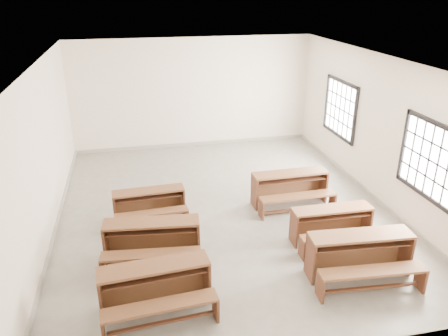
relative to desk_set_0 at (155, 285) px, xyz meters
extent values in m
plane|color=gray|center=(1.67, 2.83, -0.43)|extent=(8.50, 8.50, 0.00)
cube|color=silver|center=(1.67, 2.83, 2.74)|extent=(7.00, 8.50, 0.05)
cube|color=silver|center=(1.67, 7.05, 1.17)|extent=(7.00, 0.05, 3.20)
cube|color=silver|center=(1.67, -1.40, 1.17)|extent=(7.00, 0.05, 3.20)
cube|color=silver|center=(-1.81, 2.83, 1.17)|extent=(0.05, 8.50, 3.20)
cube|color=silver|center=(5.14, 2.83, 1.17)|extent=(0.05, 8.50, 3.20)
cube|color=gray|center=(1.67, 7.06, -0.38)|extent=(7.00, 0.04, 0.10)
cube|color=gray|center=(-1.81, 2.83, -0.38)|extent=(0.04, 8.50, 0.10)
cube|color=gray|center=(5.15, 2.83, -0.38)|extent=(0.04, 8.50, 0.10)
cube|color=white|center=(5.14, 1.03, 1.17)|extent=(0.02, 1.50, 1.30)
cube|color=black|center=(5.12, 1.03, 1.86)|extent=(0.06, 1.62, 0.08)
cube|color=black|center=(5.12, 1.03, 0.48)|extent=(0.06, 1.62, 0.08)
cube|color=black|center=(5.12, 1.82, 1.17)|extent=(0.06, 0.08, 1.46)
cube|color=white|center=(5.14, 4.63, 1.17)|extent=(0.02, 1.50, 1.30)
cube|color=black|center=(5.12, 4.63, 1.86)|extent=(0.06, 1.62, 0.08)
cube|color=black|center=(5.12, 4.63, 0.48)|extent=(0.06, 1.62, 0.08)
cube|color=black|center=(5.12, 3.84, 1.17)|extent=(0.06, 0.08, 1.46)
cube|color=black|center=(5.12, 5.42, 1.17)|extent=(0.06, 0.08, 1.46)
cube|color=brown|center=(0.00, 0.05, 0.29)|extent=(1.68, 0.54, 0.04)
cube|color=brown|center=(-0.02, 0.24, -0.08)|extent=(1.65, 0.17, 0.70)
cube|color=#582F1E|center=(-0.81, -0.01, -0.08)|extent=(0.07, 0.41, 0.70)
cube|color=#582F1E|center=(0.80, 0.12, -0.08)|extent=(0.07, 0.41, 0.70)
cube|color=#582F1E|center=(0.00, 0.03, 0.14)|extent=(1.55, 0.43, 0.02)
cube|color=brown|center=(0.04, -0.45, -0.02)|extent=(1.67, 0.42, 0.04)
cube|color=#582F1E|center=(-0.77, -0.51, -0.24)|extent=(0.06, 0.29, 0.39)
cube|color=#582F1E|center=(0.84, -0.39, -0.24)|extent=(0.06, 0.29, 0.39)
cube|color=#582F1E|center=(0.04, -0.45, -0.33)|extent=(1.53, 0.17, 0.04)
cube|color=brown|center=(0.04, 1.35, 0.30)|extent=(1.71, 0.60, 0.04)
cube|color=brown|center=(0.06, 1.53, -0.08)|extent=(1.67, 0.22, 0.71)
cube|color=#582F1E|center=(-0.77, 1.43, -0.08)|extent=(0.09, 0.42, 0.71)
cube|color=#582F1E|center=(0.85, 1.26, -0.08)|extent=(0.09, 0.42, 0.71)
cube|color=#582F1E|center=(0.04, 1.33, 0.15)|extent=(1.57, 0.48, 0.02)
cube|color=brown|center=(-0.01, 0.84, -0.01)|extent=(1.69, 0.47, 0.04)
cube|color=#582F1E|center=(-0.82, 0.93, -0.23)|extent=(0.07, 0.30, 0.40)
cube|color=#582F1E|center=(0.80, 0.75, -0.23)|extent=(0.07, 0.30, 0.40)
cube|color=#582F1E|center=(-0.01, 0.84, -0.33)|extent=(1.54, 0.22, 0.04)
cube|color=brown|center=(0.07, 2.81, 0.21)|extent=(1.48, 0.44, 0.04)
cube|color=brown|center=(0.06, 2.98, -0.12)|extent=(1.47, 0.11, 0.62)
cube|color=#582F1E|center=(-0.65, 2.78, -0.12)|extent=(0.06, 0.37, 0.62)
cube|color=#582F1E|center=(0.78, 2.85, -0.12)|extent=(0.06, 0.37, 0.62)
cube|color=#582F1E|center=(0.07, 2.80, 0.08)|extent=(1.37, 0.34, 0.02)
cube|color=brown|center=(0.09, 2.37, -0.07)|extent=(1.48, 0.33, 0.04)
cube|color=#582F1E|center=(-0.62, 2.33, -0.26)|extent=(0.05, 0.26, 0.35)
cube|color=#582F1E|center=(0.80, 2.40, -0.26)|extent=(0.05, 0.26, 0.35)
cube|color=#582F1E|center=(0.09, 2.37, -0.34)|extent=(1.36, 0.11, 0.04)
cube|color=brown|center=(3.39, 0.14, 0.32)|extent=(1.75, 0.56, 0.04)
cube|color=brown|center=(3.41, 0.34, -0.07)|extent=(1.72, 0.17, 0.73)
cube|color=#582F1E|center=(2.55, 0.21, -0.07)|extent=(0.08, 0.43, 0.73)
cube|color=#582F1E|center=(4.23, 0.08, -0.07)|extent=(0.08, 0.43, 0.73)
cube|color=#582F1E|center=(3.39, 0.12, 0.17)|extent=(1.62, 0.44, 0.02)
cube|color=brown|center=(3.35, -0.38, 0.00)|extent=(1.74, 0.43, 0.04)
cube|color=#582F1E|center=(2.51, -0.32, -0.23)|extent=(0.07, 0.30, 0.41)
cube|color=#582F1E|center=(4.19, -0.45, -0.23)|extent=(0.07, 0.30, 0.41)
cube|color=#582F1E|center=(3.35, -0.38, -0.32)|extent=(1.59, 0.17, 0.04)
cube|color=brown|center=(3.41, 1.24, 0.24)|extent=(1.53, 0.41, 0.04)
cube|color=brown|center=(3.41, 1.41, -0.11)|extent=(1.53, 0.06, 0.65)
cube|color=#582F1E|center=(2.66, 1.25, -0.11)|extent=(0.04, 0.38, 0.65)
cube|color=#582F1E|center=(4.15, 1.23, -0.11)|extent=(0.04, 0.38, 0.65)
cube|color=#582F1E|center=(3.41, 1.22, 0.10)|extent=(1.42, 0.31, 0.02)
cube|color=brown|center=(3.40, 0.77, -0.05)|extent=(1.53, 0.29, 0.04)
cube|color=#582F1E|center=(2.65, 0.78, -0.25)|extent=(0.04, 0.27, 0.36)
cube|color=#582F1E|center=(4.14, 0.76, -0.25)|extent=(0.04, 0.27, 0.36)
cube|color=#582F1E|center=(3.40, 0.77, -0.34)|extent=(1.41, 0.07, 0.04)
cube|color=brown|center=(3.16, 2.86, 0.30)|extent=(1.68, 0.46, 0.04)
cube|color=brown|center=(3.16, 3.05, -0.08)|extent=(1.67, 0.08, 0.71)
cube|color=#582F1E|center=(2.35, 2.84, -0.08)|extent=(0.05, 0.42, 0.71)
cube|color=#582F1E|center=(3.98, 2.88, -0.08)|extent=(0.05, 0.42, 0.71)
cube|color=#582F1E|center=(3.16, 2.84, 0.15)|extent=(1.55, 0.35, 0.02)
cube|color=brown|center=(3.17, 2.35, -0.01)|extent=(1.68, 0.33, 0.04)
cube|color=#582F1E|center=(2.36, 2.33, -0.23)|extent=(0.05, 0.29, 0.40)
cube|color=#582F1E|center=(3.99, 2.36, -0.23)|extent=(0.05, 0.29, 0.40)
cube|color=#582F1E|center=(3.17, 2.35, -0.33)|extent=(1.55, 0.09, 0.04)
camera|label=1|loc=(-0.13, -5.40, 4.14)|focal=35.00mm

